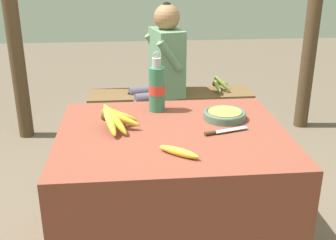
{
  "coord_description": "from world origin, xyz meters",
  "views": [
    {
      "loc": [
        -0.2,
        -1.87,
        1.49
      ],
      "look_at": [
        -0.02,
        0.05,
        0.73
      ],
      "focal_mm": 45.0,
      "sensor_mm": 36.0,
      "label": 1
    }
  ],
  "objects": [
    {
      "name": "seated_vendor",
      "position": [
        0.05,
        1.35,
        0.68
      ],
      "size": [
        0.45,
        0.42,
        1.17
      ],
      "rotation": [
        0.0,
        0.0,
        3.37
      ],
      "color": "#564C60",
      "rests_on": "ground_plane"
    },
    {
      "name": "wooden_bench",
      "position": [
        0.13,
        1.39,
        0.37
      ],
      "size": [
        1.33,
        0.32,
        0.45
      ],
      "color": "brown",
      "rests_on": "ground_plane"
    },
    {
      "name": "knife",
      "position": [
        0.22,
        -0.05,
        0.7
      ],
      "size": [
        0.22,
        0.09,
        0.02
      ],
      "rotation": [
        0.0,
        0.0,
        0.29
      ],
      "color": "#BCBCC1",
      "rests_on": "market_counter"
    },
    {
      "name": "banana_bunch_ripe",
      "position": [
        -0.28,
        0.06,
        0.76
      ],
      "size": [
        0.2,
        0.31,
        0.14
      ],
      "color": "#4C381E",
      "rests_on": "market_counter"
    },
    {
      "name": "market_counter",
      "position": [
        0.0,
        0.0,
        0.35
      ],
      "size": [
        1.11,
        0.92,
        0.69
      ],
      "color": "brown",
      "rests_on": "ground_plane"
    },
    {
      "name": "loose_banana_front",
      "position": [
        0.0,
        -0.27,
        0.71
      ],
      "size": [
        0.18,
        0.15,
        0.04
      ],
      "rotation": [
        0.0,
        0.0,
        -0.67
      ],
      "color": "gold",
      "rests_on": "market_counter"
    },
    {
      "name": "banana_bunch_green",
      "position": [
        0.53,
        1.4,
        0.51
      ],
      "size": [
        0.16,
        0.28,
        0.14
      ],
      "color": "#4C381E",
      "rests_on": "wooden_bench"
    },
    {
      "name": "serving_bowl",
      "position": [
        0.29,
        0.14,
        0.72
      ],
      "size": [
        0.22,
        0.22,
        0.04
      ],
      "color": "#4C6B5B",
      "rests_on": "market_counter"
    },
    {
      "name": "water_bottle",
      "position": [
        -0.05,
        0.3,
        0.82
      ],
      "size": [
        0.09,
        0.09,
        0.33
      ],
      "color": "#337556",
      "rests_on": "market_counter"
    }
  ]
}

